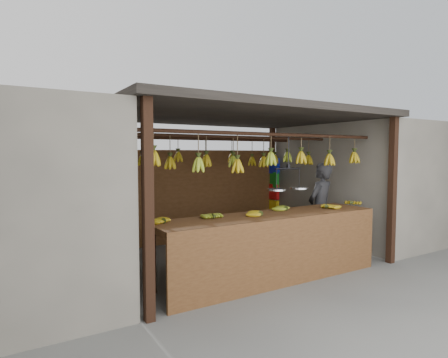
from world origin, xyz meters
TOP-DOWN VIEW (x-y plane):
  - ground at (0.00, 0.00)m, footprint 80.00×80.00m
  - stall at (0.00, 0.33)m, footprint 4.30×3.30m
  - neighbor_right at (3.60, 0.00)m, footprint 3.00×3.00m
  - counter at (-0.12, -1.23)m, footprint 3.54×0.76m
  - hanging_bananas at (-0.01, -0.00)m, footprint 3.59×2.23m
  - balance_scale at (0.29, -1.00)m, footprint 0.71×0.29m
  - vendor at (1.43, -0.54)m, footprint 0.65×0.51m
  - bag_bundles at (1.94, 1.35)m, footprint 0.08×0.26m

SIDE VIEW (x-z plane):
  - ground at x=0.00m, z-range 0.00..0.00m
  - counter at x=-0.12m, z-range 0.22..1.18m
  - vendor at x=1.43m, z-range 0.00..1.58m
  - bag_bundles at x=1.94m, z-range 0.37..1.65m
  - neighbor_right at x=3.60m, z-range 0.00..2.30m
  - balance_scale at x=0.29m, z-range 0.87..1.66m
  - hanging_bananas at x=-0.01m, z-range 1.43..1.82m
  - stall at x=0.00m, z-range 0.77..3.17m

